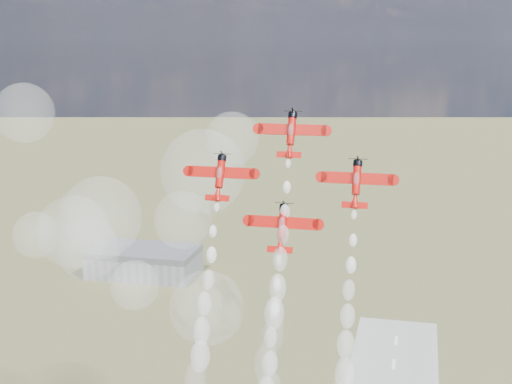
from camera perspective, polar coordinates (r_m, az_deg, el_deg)
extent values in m
cube|color=gray|center=(344.70, -8.91, -5.75)|extent=(50.00, 28.00, 10.00)
cube|color=#595B60|center=(342.75, -8.95, -4.71)|extent=(50.00, 28.00, 3.00)
cylinder|color=#BD1009|center=(137.84, 2.84, 4.93)|extent=(1.53, 3.92, 5.78)
cylinder|color=black|center=(138.85, 2.96, 6.13)|extent=(1.75, 2.06, 1.76)
cube|color=#BD1009|center=(138.30, 2.88, 5.01)|extent=(13.37, 1.20, 2.07)
cube|color=white|center=(139.10, 1.42, 5.04)|extent=(5.26, 0.30, 0.55)
cube|color=white|center=(137.83, 4.37, 4.94)|extent=(5.26, 0.30, 0.55)
cube|color=#BD1009|center=(136.18, 2.65, 3.00)|extent=(4.82, 0.66, 1.14)
cube|color=#BD1009|center=(135.34, 2.58, 3.02)|extent=(0.15, 2.30, 2.11)
ellipsoid|color=silver|center=(137.24, 2.80, 4.97)|extent=(1.21, 2.18, 2.91)
cone|color=#BD1009|center=(136.53, 2.69, 3.34)|extent=(1.53, 2.65, 3.23)
cylinder|color=#BD1009|center=(138.14, -2.88, 1.49)|extent=(1.53, 3.92, 5.78)
cylinder|color=black|center=(138.95, -2.73, 2.71)|extent=(1.75, 2.06, 1.76)
cube|color=#BD1009|center=(138.58, -2.82, 1.58)|extent=(13.37, 1.20, 2.07)
cube|color=white|center=(139.73, -4.23, 1.62)|extent=(5.26, 0.30, 0.55)
cube|color=white|center=(137.77, -1.36, 1.50)|extent=(5.26, 0.30, 0.55)
cube|color=#BD1009|center=(136.82, -3.13, -0.47)|extent=(4.82, 0.66, 1.14)
cube|color=#BD1009|center=(136.00, -3.23, -0.48)|extent=(0.15, 2.30, 2.11)
ellipsoid|color=silver|center=(137.55, -2.94, 1.52)|extent=(1.21, 2.18, 2.91)
cone|color=#BD1009|center=(137.12, -3.07, -0.13)|extent=(1.53, 2.65, 3.23)
cylinder|color=#BD1009|center=(133.41, 8.05, 1.00)|extent=(1.53, 3.92, 5.78)
cylinder|color=black|center=(134.25, 8.14, 2.26)|extent=(1.75, 2.06, 1.76)
cube|color=#BD1009|center=(133.86, 8.07, 1.09)|extent=(13.37, 1.20, 2.07)
cube|color=white|center=(134.34, 6.54, 1.14)|extent=(5.26, 0.30, 0.55)
cube|color=white|center=(133.73, 9.62, 1.00)|extent=(5.26, 0.30, 0.55)
cube|color=#BD1009|center=(132.04, 7.90, -1.05)|extent=(4.82, 0.66, 1.14)
cube|color=#BD1009|center=(131.19, 7.87, -1.05)|extent=(0.15, 2.30, 2.11)
ellipsoid|color=silver|center=(132.80, 8.03, 1.02)|extent=(1.21, 2.18, 2.91)
cone|color=#BD1009|center=(132.34, 7.93, -0.69)|extent=(1.53, 2.65, 3.23)
cylinder|color=#BD1009|center=(133.06, 2.13, -2.56)|extent=(1.53, 3.92, 5.78)
cylinder|color=black|center=(133.69, 2.25, -1.28)|extent=(1.75, 2.06, 1.76)
cube|color=#BD1009|center=(133.50, 2.17, -2.46)|extent=(13.37, 1.20, 2.07)
cube|color=white|center=(134.33, 0.66, -2.38)|extent=(5.26, 0.30, 0.55)
cube|color=white|center=(133.01, 3.71, -2.56)|extent=(5.26, 0.30, 0.55)
cube|color=#BD1009|center=(132.03, 1.92, -4.63)|extent=(4.82, 0.66, 1.14)
cube|color=#BD1009|center=(131.20, 1.85, -4.67)|extent=(0.15, 2.30, 2.11)
ellipsoid|color=silver|center=(132.46, 2.08, -2.55)|extent=(1.21, 2.18, 2.91)
cone|color=#BD1009|center=(132.28, 1.96, -4.27)|extent=(1.53, 2.65, 3.23)
sphere|color=white|center=(135.82, 2.59, 2.30)|extent=(1.03, 1.03, 1.03)
sphere|color=white|center=(134.64, 2.49, 0.38)|extent=(1.44, 1.44, 1.44)
sphere|color=white|center=(133.66, 2.32, -1.59)|extent=(1.86, 1.86, 1.86)
sphere|color=white|center=(132.70, 2.16, -3.46)|extent=(2.28, 2.28, 2.28)
sphere|color=white|center=(131.66, 1.95, -5.37)|extent=(2.70, 2.70, 2.70)
sphere|color=white|center=(131.08, 1.75, -7.69)|extent=(3.12, 3.12, 3.12)
sphere|color=white|center=(130.78, 1.47, -9.66)|extent=(3.53, 3.53, 3.53)
sphere|color=white|center=(130.78, 1.37, -11.33)|extent=(3.95, 3.95, 3.95)
sphere|color=white|center=(130.65, 0.85, -13.59)|extent=(4.37, 4.37, 4.37)
sphere|color=white|center=(136.64, -3.15, -1.22)|extent=(1.03, 1.03, 1.03)
sphere|color=white|center=(135.69, -3.47, -3.16)|extent=(1.44, 1.44, 1.44)
sphere|color=white|center=(134.74, -3.58, -5.04)|extent=(1.86, 1.86, 1.86)
sphere|color=white|center=(134.24, -3.82, -7.04)|extent=(2.28, 2.28, 2.28)
sphere|color=white|center=(133.55, -4.16, -8.89)|extent=(2.70, 2.70, 2.70)
sphere|color=white|center=(133.45, -4.39, -11.03)|extent=(3.12, 3.12, 3.12)
sphere|color=white|center=(133.36, -4.48, -12.97)|extent=(3.53, 3.53, 3.53)
sphere|color=white|center=(133.87, -4.88, -14.67)|extent=(3.95, 3.95, 3.95)
sphere|color=white|center=(131.85, 7.85, -1.81)|extent=(1.03, 1.03, 1.03)
sphere|color=white|center=(130.89, 7.77, -3.85)|extent=(1.44, 1.44, 1.44)
sphere|color=white|center=(129.86, 7.61, -5.82)|extent=(1.86, 1.86, 1.86)
sphere|color=white|center=(129.48, 7.43, -7.78)|extent=(2.28, 2.28, 2.28)
sphere|color=white|center=(128.92, 7.34, -9.82)|extent=(2.70, 2.70, 2.70)
sphere|color=white|center=(129.20, 7.18, -12.02)|extent=(3.12, 3.12, 3.12)
sphere|color=white|center=(128.55, 7.14, -14.24)|extent=(3.53, 3.53, 3.53)
sphere|color=white|center=(132.04, 1.84, -5.46)|extent=(1.03, 1.03, 1.03)
sphere|color=white|center=(131.31, 1.70, -7.43)|extent=(1.44, 1.44, 1.44)
sphere|color=white|center=(130.62, 1.49, -9.41)|extent=(1.86, 1.86, 1.86)
sphere|color=white|center=(130.71, 1.18, -11.55)|extent=(2.28, 2.28, 2.28)
sphere|color=white|center=(130.53, 1.14, -13.55)|extent=(2.70, 2.70, 2.70)
sphere|color=white|center=(164.46, -12.30, -2.00)|extent=(18.71, 18.71, 18.71)
sphere|color=white|center=(168.00, -4.27, 1.64)|extent=(20.19, 20.19, 20.19)
sphere|color=white|center=(156.11, -1.93, 4.26)|extent=(11.99, 11.99, 11.99)
sphere|color=white|center=(171.31, -13.27, -4.48)|extent=(14.88, 14.88, 14.88)
sphere|color=white|center=(162.09, -5.86, -2.23)|extent=(13.40, 13.40, 13.40)
sphere|color=white|center=(156.56, -3.95, -9.24)|extent=(16.44, 16.44, 16.44)
sphere|color=white|center=(174.59, -17.18, -3.30)|extent=(11.02, 11.02, 11.02)
sphere|color=white|center=(158.72, -9.68, -7.36)|extent=(10.94, 10.94, 10.94)
sphere|color=white|center=(183.90, -14.38, -3.12)|extent=(18.34, 18.34, 18.34)
sphere|color=white|center=(171.64, -18.04, 6.03)|extent=(13.76, 13.76, 13.76)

